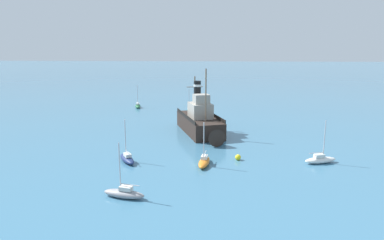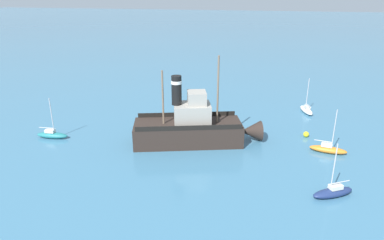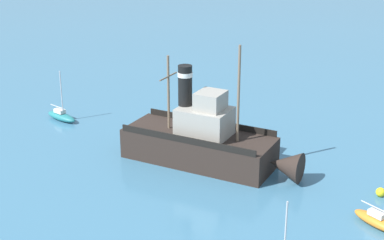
{
  "view_description": "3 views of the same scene",
  "coord_description": "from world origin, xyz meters",
  "px_view_note": "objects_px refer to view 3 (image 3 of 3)",
  "views": [
    {
      "loc": [
        -1.49,
        51.08,
        12.64
      ],
      "look_at": [
        2.84,
        -1.31,
        1.64
      ],
      "focal_mm": 32.0,
      "sensor_mm": 36.0,
      "label": 1
    },
    {
      "loc": [
        35.91,
        9.91,
        16.13
      ],
      "look_at": [
        -1.04,
        -0.31,
        1.76
      ],
      "focal_mm": 32.0,
      "sensor_mm": 36.0,
      "label": 2
    },
    {
      "loc": [
        31.34,
        30.94,
        19.68
      ],
      "look_at": [
        1.43,
        -1.04,
        3.24
      ],
      "focal_mm": 55.0,
      "sensor_mm": 36.0,
      "label": 3
    }
  ],
  "objects_px": {
    "old_tugboat": "(206,142)",
    "sailboat_orange": "(379,221)",
    "mooring_buoy": "(381,192)",
    "sailboat_teal": "(61,116)"
  },
  "relations": [
    {
      "from": "sailboat_teal",
      "to": "old_tugboat",
      "type": "bearing_deg",
      "value": 101.18
    },
    {
      "from": "old_tugboat",
      "to": "sailboat_orange",
      "type": "bearing_deg",
      "value": 94.96
    },
    {
      "from": "mooring_buoy",
      "to": "sailboat_orange",
      "type": "bearing_deg",
      "value": 28.75
    },
    {
      "from": "sailboat_orange",
      "to": "sailboat_teal",
      "type": "xyz_separation_m",
      "value": [
        4.5,
        -30.92,
        0.0
      ]
    },
    {
      "from": "old_tugboat",
      "to": "mooring_buoy",
      "type": "distance_m",
      "value": 13.57
    },
    {
      "from": "old_tugboat",
      "to": "sailboat_orange",
      "type": "xyz_separation_m",
      "value": [
        -1.27,
        14.59,
        -1.4
      ]
    },
    {
      "from": "old_tugboat",
      "to": "sailboat_orange",
      "type": "relative_size",
      "value": 3.0
    },
    {
      "from": "old_tugboat",
      "to": "sailboat_orange",
      "type": "height_order",
      "value": "old_tugboat"
    },
    {
      "from": "old_tugboat",
      "to": "sailboat_teal",
      "type": "bearing_deg",
      "value": -78.82
    },
    {
      "from": "sailboat_orange",
      "to": "sailboat_teal",
      "type": "relative_size",
      "value": 1.0
    }
  ]
}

